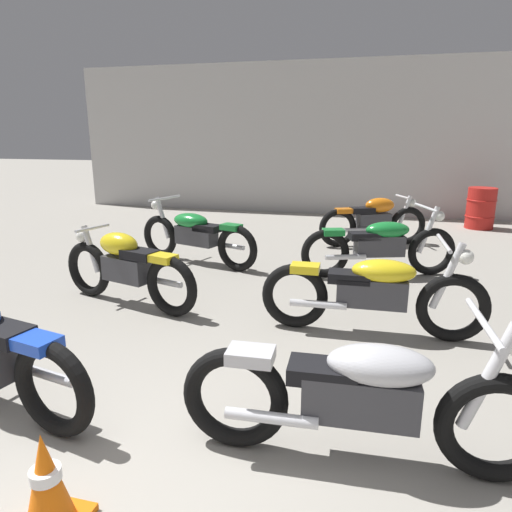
{
  "coord_description": "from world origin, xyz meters",
  "views": [
    {
      "loc": [
        1.29,
        -1.42,
        1.92
      ],
      "look_at": [
        0.0,
        3.57,
        0.55
      ],
      "focal_mm": 32.3,
      "sensor_mm": 36.0,
      "label": 1
    }
  ],
  "objects_px": {
    "traffic_cone": "(47,484)",
    "motorcycle_left_row_2": "(196,234)",
    "motorcycle_right_row_2": "(380,244)",
    "motorcycle_right_row_3": "(374,220)",
    "motorcycle_left_row_1": "(126,267)",
    "motorcycle_right_row_0": "(362,395)",
    "oil_drum": "(481,208)",
    "motorcycle_right_row_1": "(373,291)"
  },
  "relations": [
    {
      "from": "traffic_cone",
      "to": "motorcycle_left_row_2",
      "type": "bearing_deg",
      "value": 103.19
    },
    {
      "from": "motorcycle_right_row_2",
      "to": "motorcycle_right_row_3",
      "type": "xyz_separation_m",
      "value": [
        -0.1,
        1.87,
        0.01
      ]
    },
    {
      "from": "motorcycle_right_row_3",
      "to": "traffic_cone",
      "type": "relative_size",
      "value": 3.43
    },
    {
      "from": "motorcycle_left_row_1",
      "to": "traffic_cone",
      "type": "distance_m",
      "value": 3.17
    },
    {
      "from": "motorcycle_right_row_2",
      "to": "traffic_cone",
      "type": "height_order",
      "value": "motorcycle_right_row_2"
    },
    {
      "from": "motorcycle_left_row_1",
      "to": "traffic_cone",
      "type": "relative_size",
      "value": 3.57
    },
    {
      "from": "motorcycle_right_row_0",
      "to": "oil_drum",
      "type": "height_order",
      "value": "motorcycle_right_row_0"
    },
    {
      "from": "motorcycle_left_row_1",
      "to": "motorcycle_right_row_3",
      "type": "xyz_separation_m",
      "value": [
        2.7,
        3.75,
        0.0
      ]
    },
    {
      "from": "motorcycle_left_row_2",
      "to": "motorcycle_right_row_1",
      "type": "relative_size",
      "value": 0.97
    },
    {
      "from": "motorcycle_left_row_1",
      "to": "oil_drum",
      "type": "bearing_deg",
      "value": 50.59
    },
    {
      "from": "motorcycle_left_row_2",
      "to": "motorcycle_right_row_1",
      "type": "height_order",
      "value": "same"
    },
    {
      "from": "motorcycle_left_row_2",
      "to": "oil_drum",
      "type": "height_order",
      "value": "motorcycle_left_row_2"
    },
    {
      "from": "motorcycle_left_row_1",
      "to": "motorcycle_right_row_3",
      "type": "height_order",
      "value": "same"
    },
    {
      "from": "motorcycle_left_row_1",
      "to": "oil_drum",
      "type": "xyz_separation_m",
      "value": [
        4.84,
        5.89,
        -0.03
      ]
    },
    {
      "from": "motorcycle_left_row_2",
      "to": "motorcycle_right_row_2",
      "type": "height_order",
      "value": "same"
    },
    {
      "from": "motorcycle_left_row_1",
      "to": "oil_drum",
      "type": "distance_m",
      "value": 7.63
    },
    {
      "from": "motorcycle_left_row_2",
      "to": "motorcycle_right_row_3",
      "type": "relative_size",
      "value": 1.14
    },
    {
      "from": "motorcycle_right_row_0",
      "to": "motorcycle_right_row_2",
      "type": "relative_size",
      "value": 1.04
    },
    {
      "from": "motorcycle_right_row_3",
      "to": "oil_drum",
      "type": "relative_size",
      "value": 2.18
    },
    {
      "from": "motorcycle_left_row_1",
      "to": "traffic_cone",
      "type": "bearing_deg",
      "value": -67.3
    },
    {
      "from": "motorcycle_left_row_1",
      "to": "motorcycle_right_row_3",
      "type": "distance_m",
      "value": 4.62
    },
    {
      "from": "motorcycle_left_row_1",
      "to": "motorcycle_right_row_2",
      "type": "bearing_deg",
      "value": 33.91
    },
    {
      "from": "traffic_cone",
      "to": "motorcycle_right_row_3",
      "type": "bearing_deg",
      "value": 77.48
    },
    {
      "from": "motorcycle_left_row_2",
      "to": "traffic_cone",
      "type": "distance_m",
      "value": 4.92
    },
    {
      "from": "motorcycle_left_row_2",
      "to": "motorcycle_right_row_3",
      "type": "distance_m",
      "value": 3.21
    },
    {
      "from": "oil_drum",
      "to": "motorcycle_right_row_3",
      "type": "bearing_deg",
      "value": -134.99
    },
    {
      "from": "motorcycle_left_row_2",
      "to": "motorcycle_right_row_0",
      "type": "relative_size",
      "value": 0.97
    },
    {
      "from": "motorcycle_left_row_1",
      "to": "traffic_cone",
      "type": "height_order",
      "value": "motorcycle_left_row_1"
    },
    {
      "from": "motorcycle_left_row_2",
      "to": "traffic_cone",
      "type": "relative_size",
      "value": 3.89
    },
    {
      "from": "motorcycle_left_row_1",
      "to": "motorcycle_left_row_2",
      "type": "relative_size",
      "value": 0.92
    },
    {
      "from": "motorcycle_right_row_1",
      "to": "motorcycle_right_row_2",
      "type": "distance_m",
      "value": 2.01
    },
    {
      "from": "motorcycle_left_row_1",
      "to": "motorcycle_right_row_2",
      "type": "relative_size",
      "value": 0.92
    },
    {
      "from": "motorcycle_left_row_2",
      "to": "motorcycle_right_row_0",
      "type": "height_order",
      "value": "same"
    },
    {
      "from": "motorcycle_left_row_2",
      "to": "motorcycle_right_row_3",
      "type": "xyz_separation_m",
      "value": [
        2.6,
        1.89,
        0.01
      ]
    },
    {
      "from": "motorcycle_right_row_0",
      "to": "motorcycle_right_row_3",
      "type": "height_order",
      "value": "motorcycle_right_row_0"
    },
    {
      "from": "motorcycle_left_row_2",
      "to": "motorcycle_right_row_1",
      "type": "xyz_separation_m",
      "value": [
        2.63,
        -1.99,
        0.0
      ]
    },
    {
      "from": "motorcycle_right_row_1",
      "to": "motorcycle_right_row_3",
      "type": "relative_size",
      "value": 1.17
    },
    {
      "from": "motorcycle_right_row_2",
      "to": "motorcycle_right_row_3",
      "type": "height_order",
      "value": "motorcycle_right_row_2"
    },
    {
      "from": "traffic_cone",
      "to": "motorcycle_right_row_0",
      "type": "bearing_deg",
      "value": 30.87
    },
    {
      "from": "motorcycle_left_row_1",
      "to": "motorcycle_right_row_2",
      "type": "xyz_separation_m",
      "value": [
        2.8,
        1.89,
        -0.01
      ]
    },
    {
      "from": "motorcycle_right_row_3",
      "to": "oil_drum",
      "type": "distance_m",
      "value": 3.03
    },
    {
      "from": "motorcycle_right_row_2",
      "to": "motorcycle_right_row_3",
      "type": "distance_m",
      "value": 1.87
    }
  ]
}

